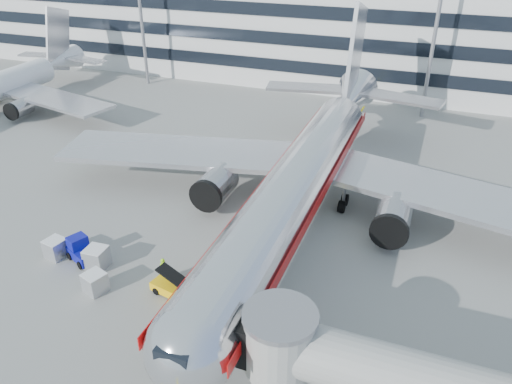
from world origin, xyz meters
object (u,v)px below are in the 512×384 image
(belt_loader, at_px, (178,290))
(cargo_container_left, at_px, (95,282))
(baggage_tug, at_px, (81,250))
(ramp_worker, at_px, (164,270))
(cargo_container_right, at_px, (56,248))
(cargo_container_front, at_px, (97,258))
(main_jet, at_px, (305,173))

(belt_loader, height_order, cargo_container_left, belt_loader)
(baggage_tug, relative_size, ramp_worker, 1.51)
(cargo_container_left, bearing_deg, belt_loader, 15.21)
(cargo_container_left, distance_m, cargo_container_right, 6.05)
(belt_loader, height_order, ramp_worker, belt_loader)
(belt_loader, distance_m, ramp_worker, 2.20)
(baggage_tug, distance_m, cargo_container_right, 2.20)
(cargo_container_front, bearing_deg, cargo_container_right, -179.07)
(baggage_tug, xyz_separation_m, cargo_container_front, (1.72, -0.34, -0.01))
(belt_loader, height_order, cargo_container_front, belt_loader)
(cargo_container_left, height_order, cargo_container_front, cargo_container_front)
(cargo_container_left, relative_size, cargo_container_right, 1.06)
(baggage_tug, bearing_deg, cargo_container_front, -11.15)
(main_jet, height_order, cargo_container_right, main_jet)
(main_jet, relative_size, cargo_container_right, 29.81)
(cargo_container_left, xyz_separation_m, cargo_container_front, (-1.67, 2.48, 0.07))
(cargo_container_left, relative_size, cargo_container_front, 1.09)
(cargo_container_front, distance_m, ramp_worker, 5.78)
(belt_loader, xyz_separation_m, cargo_container_front, (-7.59, 0.87, 0.24))
(main_jet, height_order, ramp_worker, main_jet)
(ramp_worker, bearing_deg, cargo_container_right, 157.66)
(belt_loader, bearing_deg, main_jet, 69.83)
(baggage_tug, relative_size, cargo_container_left, 1.64)
(cargo_container_right, bearing_deg, ramp_worker, 2.16)
(cargo_container_left, height_order, ramp_worker, ramp_worker)
(cargo_container_right, distance_m, cargo_container_front, 3.88)
(cargo_container_left, distance_m, ramp_worker, 4.95)
(main_jet, distance_m, cargo_container_right, 21.61)
(belt_loader, height_order, baggage_tug, belt_loader)
(cargo_container_right, distance_m, ramp_worker, 9.66)
(main_jet, xyz_separation_m, ramp_worker, (-7.01, -12.96, -3.25))
(baggage_tug, bearing_deg, cargo_container_right, -169.44)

